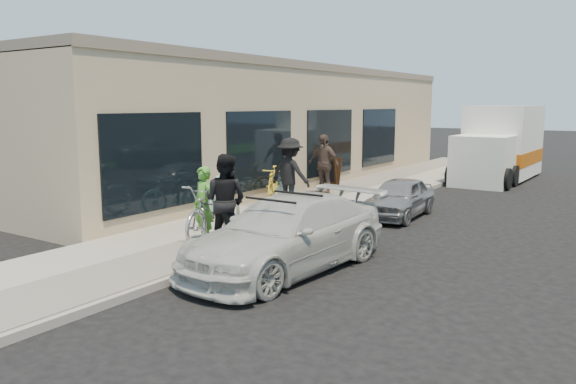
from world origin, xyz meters
The scene contains 17 objects.
ground centered at (0.00, 0.00, 0.00)m, with size 120.00×120.00×0.00m, color black.
sidewalk centered at (-2.00, 3.00, 0.07)m, with size 3.00×34.00×0.15m, color #9E988E.
curb centered at (-0.45, 3.00, 0.07)m, with size 0.12×34.00×0.13m, color #9A938D.
storefront centered at (-5.24, 7.99, 2.12)m, with size 3.60×20.00×4.22m.
bike_rack centered at (-2.86, 1.48, 0.65)m, with size 0.10×0.59×0.83m.
sandwich_board centered at (-3.10, 7.31, 0.66)m, with size 0.65×0.66×0.99m.
sedan_white centered at (0.66, -0.87, 0.64)m, with size 2.20×4.57×1.32m.
sedan_silver centered at (0.47, 4.62, 0.51)m, with size 1.20×2.99×1.02m, color gray.
moving_truck centered at (0.79, 13.72, 1.26)m, with size 2.24×5.81×2.84m.
tandem_bike centered at (-1.42, -0.36, 0.74)m, with size 0.78×2.24×1.18m, color #B1B1B3.
woman_rider centered at (-1.49, -0.62, 0.91)m, with size 0.56×0.37×1.53m, color #4D9732.
man_standing centered at (-0.91, -0.64, 1.05)m, with size 0.88×0.68×1.81m, color black.
cruiser_bike_a centered at (-2.77, 1.19, 0.67)m, with size 0.49×1.73×1.04m, color #8CD1C7.
cruiser_bike_b centered at (-2.67, 4.07, 0.55)m, with size 0.53×1.53×0.81m, color #8CD1C7.
cruiser_bike_c centered at (-3.00, 3.90, 0.66)m, with size 0.48×1.70×1.02m, color yellow.
bystander_a centered at (-2.18, 3.54, 1.08)m, with size 1.20×0.69×1.86m, color black.
bystander_b centered at (-2.62, 6.05, 1.07)m, with size 1.08×0.45×1.84m, color #4F3F38.
Camera 1 is at (5.99, -8.81, 2.88)m, focal length 35.00 mm.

